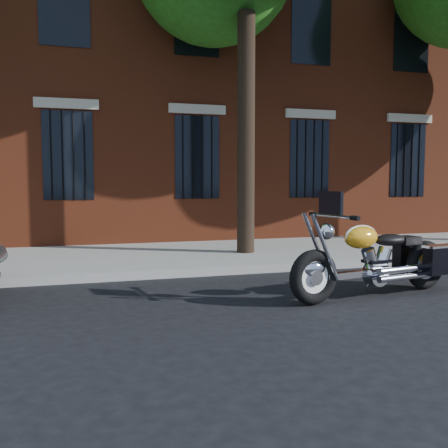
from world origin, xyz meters
name	(u,v)px	position (x,y,z in m)	size (l,w,h in m)	color
ground	(278,289)	(0.00, 0.00, 0.00)	(120.00, 120.00, 0.00)	black
curb	(247,269)	(0.00, 1.38, 0.07)	(40.00, 0.16, 0.15)	gray
sidewalk	(218,254)	(0.00, 3.26, 0.07)	(40.00, 3.60, 0.15)	gray
building	(161,49)	(0.00, 10.06, 6.00)	(26.00, 10.08, 12.00)	maroon
motorcycle	(382,261)	(1.24, -0.80, 0.50)	(2.96, 1.17, 1.48)	black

